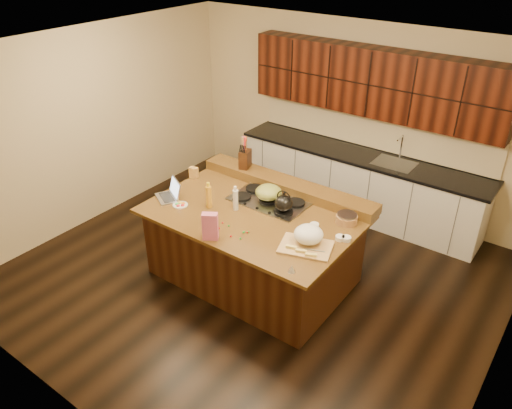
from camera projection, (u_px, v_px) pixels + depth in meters
The scene contains 33 objects.
room at pixel (253, 179), 5.52m from camera, with size 5.52×5.02×2.72m.
island at pixel (254, 245), 5.96m from camera, with size 2.40×1.60×0.92m.
back_ledge at pixel (287, 185), 6.19m from camera, with size 2.40×0.30×0.12m, color black.
cooktop at pixel (268, 201), 5.94m from camera, with size 0.92×0.52×0.05m.
back_counter at pixel (363, 150), 7.11m from camera, with size 3.70×0.66×2.40m.
kettle at pixel (284, 203), 5.63m from camera, with size 0.21×0.21×0.19m, color black.
green_bowl at pixel (269, 192), 5.88m from camera, with size 0.31×0.31×0.17m, color olive.
laptop at pixel (171, 193), 6.01m from camera, with size 0.41×0.38×0.22m.
oil_bottle at pixel (209, 197), 5.77m from camera, with size 0.07×0.07×0.27m, color gold.
vinegar_bottle at pixel (236, 200), 5.73m from camera, with size 0.06×0.06×0.25m, color silver.
wooden_tray at pixel (308, 237), 5.12m from camera, with size 0.62×0.52×0.21m.
ramekin_a at pixel (340, 238), 5.24m from camera, with size 0.10×0.10×0.04m, color white.
ramekin_b at pixel (314, 225), 5.45m from camera, with size 0.10×0.10×0.04m, color white.
ramekin_c at pixel (346, 239), 5.22m from camera, with size 0.10×0.10×0.04m, color white.
strainer_bowl at pixel (347, 219), 5.52m from camera, with size 0.24×0.24×0.09m, color #996B3F.
kitchen_timer at pixel (292, 268), 4.76m from camera, with size 0.08×0.08×0.07m, color silver.
pink_bag at pixel (210, 226), 5.19m from camera, with size 0.16×0.09×0.30m, color #D26288.
candy_plate at pixel (180, 205), 5.87m from camera, with size 0.18×0.18×0.01m, color white.
package_box at pixel (194, 173), 6.46m from camera, with size 0.10×0.07×0.15m, color #BE8D43.
utensil_crock at pixel (245, 162), 6.47m from camera, with size 0.12×0.12×0.14m, color white.
knife_block at pixel (245, 159), 6.44m from camera, with size 0.12×0.19×0.23m, color black.
gumdrop_0 at pixel (213, 229), 5.41m from camera, with size 0.02×0.02×0.02m, color red.
gumdrop_1 at pixel (244, 232), 5.36m from camera, with size 0.02×0.02×0.02m, color #198C26.
gumdrop_2 at pixel (231, 236), 5.29m from camera, with size 0.02×0.02×0.02m, color red.
gumdrop_3 at pixel (229, 226), 5.47m from camera, with size 0.02×0.02×0.02m, color #198C26.
gumdrop_4 at pixel (219, 228), 5.42m from camera, with size 0.02×0.02×0.02m, color red.
gumdrop_5 at pixel (243, 232), 5.35m from camera, with size 0.02×0.02×0.02m, color #198C26.
gumdrop_6 at pixel (223, 223), 5.52m from camera, with size 0.02×0.02×0.02m, color red.
gumdrop_7 at pixel (240, 238), 5.25m from camera, with size 0.02×0.02×0.02m, color #198C26.
gumdrop_8 at pixel (247, 232), 5.35m from camera, with size 0.02×0.02×0.02m, color red.
gumdrop_9 at pixel (248, 232), 5.36m from camera, with size 0.02×0.02×0.02m, color #198C26.
gumdrop_10 at pixel (205, 226), 5.46m from camera, with size 0.02×0.02×0.02m, color red.
gumdrop_11 at pixel (214, 226), 5.45m from camera, with size 0.02×0.02×0.02m, color #198C26.
Camera 1 is at (2.94, -3.96, 3.86)m, focal length 35.00 mm.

